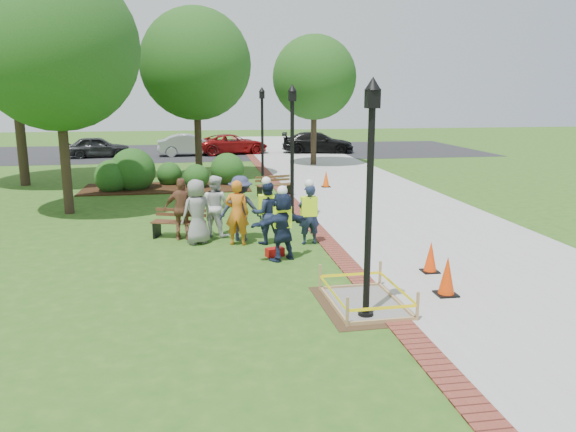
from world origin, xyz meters
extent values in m
plane|color=#285116|center=(0.00, 0.00, 0.00)|extent=(100.00, 100.00, 0.00)
cube|color=#9E9E99|center=(5.00, 10.00, 0.01)|extent=(6.00, 60.00, 0.02)
cube|color=maroon|center=(1.75, 10.00, 0.01)|extent=(0.50, 60.00, 0.03)
cube|color=#381E0F|center=(-3.00, 12.00, 0.02)|extent=(7.00, 3.00, 0.05)
cube|color=black|center=(0.00, 27.00, 0.00)|extent=(36.00, 12.00, 0.01)
cube|color=#47331E|center=(1.42, -2.41, 0.00)|extent=(1.78, 2.36, 0.01)
cube|color=gray|center=(1.42, -2.41, 0.02)|extent=(1.26, 1.84, 0.04)
cube|color=tan|center=(1.42, -2.41, 0.04)|extent=(1.38, 1.96, 0.08)
cube|color=tan|center=(1.42, -2.41, 0.28)|extent=(1.41, 1.99, 0.55)
cube|color=yellow|center=(1.42, -2.41, 0.30)|extent=(1.36, 1.94, 0.06)
cube|color=brown|center=(-2.27, 3.36, 0.45)|extent=(1.54, 0.87, 0.04)
cube|color=brown|center=(-2.19, 3.58, 0.68)|extent=(1.42, 0.50, 0.24)
cube|color=black|center=(-2.27, 3.36, 0.22)|extent=(1.43, 0.89, 0.43)
cube|color=brown|center=(1.30, 9.40, 0.45)|extent=(1.52, 0.75, 0.04)
cube|color=brown|center=(1.25, 9.62, 0.67)|extent=(1.43, 0.38, 0.23)
cube|color=black|center=(1.30, 9.40, 0.21)|extent=(1.40, 0.78, 0.43)
cube|color=black|center=(3.17, -2.20, 0.03)|extent=(0.42, 0.42, 0.05)
cone|color=#DC3906|center=(3.17, -2.20, 0.44)|extent=(0.33, 0.33, 0.77)
cube|color=black|center=(3.45, -0.74, 0.02)|extent=(0.37, 0.37, 0.05)
cone|color=#F43A07|center=(3.45, -0.74, 0.39)|extent=(0.29, 0.29, 0.68)
cube|color=black|center=(3.77, 11.11, 0.02)|extent=(0.37, 0.37, 0.05)
cone|color=#FF4F08|center=(3.77, 11.11, 0.39)|extent=(0.29, 0.29, 0.68)
cube|color=#9A0E0B|center=(0.15, 1.11, 0.11)|extent=(0.49, 0.37, 0.22)
cylinder|color=black|center=(1.25, -3.00, 1.90)|extent=(0.12, 0.12, 3.80)
cube|color=black|center=(1.25, -3.00, 3.90)|extent=(0.22, 0.22, 0.32)
cone|color=black|center=(1.25, -3.00, 4.15)|extent=(0.28, 0.28, 0.22)
cylinder|color=black|center=(1.25, -3.00, 0.05)|extent=(0.28, 0.28, 0.10)
cylinder|color=black|center=(1.25, 5.00, 1.90)|extent=(0.12, 0.12, 3.80)
cube|color=black|center=(1.25, 5.00, 3.90)|extent=(0.22, 0.22, 0.32)
cone|color=black|center=(1.25, 5.00, 4.15)|extent=(0.28, 0.28, 0.22)
cylinder|color=black|center=(1.25, 5.00, 0.05)|extent=(0.28, 0.28, 0.10)
cylinder|color=black|center=(1.25, 13.00, 1.90)|extent=(0.12, 0.12, 3.80)
cube|color=black|center=(1.25, 13.00, 3.90)|extent=(0.22, 0.22, 0.32)
cone|color=black|center=(1.25, 13.00, 4.15)|extent=(0.28, 0.28, 0.22)
cylinder|color=black|center=(1.25, 13.00, 0.05)|extent=(0.28, 0.28, 0.10)
cylinder|color=#3D2D1E|center=(-6.01, 7.30, 2.22)|extent=(0.32, 0.32, 4.45)
sphere|color=#154916|center=(-6.01, 7.30, 5.40)|extent=(5.29, 5.29, 5.29)
cylinder|color=#3D2D1E|center=(-1.60, 14.81, 2.18)|extent=(0.33, 0.33, 4.35)
sphere|color=#154916|center=(-1.60, 14.81, 5.29)|extent=(5.12, 5.12, 5.12)
cylinder|color=#3D2D1E|center=(4.82, 18.79, 1.98)|extent=(0.32, 0.32, 3.97)
sphere|color=#154916|center=(4.82, 18.79, 4.82)|extent=(4.61, 4.61, 4.61)
cylinder|color=#3D2D1E|center=(-9.20, 13.81, 3.03)|extent=(0.41, 0.41, 6.07)
sphere|color=#154916|center=(-9.20, 13.81, 7.37)|extent=(7.30, 7.30, 7.30)
sphere|color=#154916|center=(-5.18, 11.60, 0.00)|extent=(1.42, 1.42, 1.42)
sphere|color=#154916|center=(-4.37, 11.94, 0.00)|extent=(1.88, 1.88, 1.88)
sphere|color=#154916|center=(-1.75, 11.86, 0.00)|extent=(1.11, 1.11, 1.11)
sphere|color=#154916|center=(-0.37, 12.73, 0.00)|extent=(1.50, 1.50, 1.50)
sphere|color=#154916|center=(-2.92, 12.92, 0.00)|extent=(1.09, 1.09, 1.09)
imported|color=gray|center=(-1.74, 2.67, 0.88)|extent=(0.67, 0.59, 1.75)
imported|color=orange|center=(-0.69, 2.35, 0.88)|extent=(0.63, 0.49, 1.75)
imported|color=silver|center=(-1.23, 3.43, 0.87)|extent=(0.66, 0.60, 1.73)
imported|color=brown|center=(-2.13, 3.16, 0.86)|extent=(0.56, 0.37, 1.72)
imported|color=#2F3453|center=(-0.55, 2.83, 0.90)|extent=(0.62, 0.44, 1.79)
imported|color=#1B2347|center=(0.29, 0.78, 0.84)|extent=(0.64, 0.55, 1.69)
cube|color=#C9FF15|center=(0.29, 0.78, 1.08)|extent=(0.42, 0.26, 0.52)
sphere|color=white|center=(0.29, 0.78, 1.71)|extent=(0.25, 0.25, 0.25)
imported|color=#17253C|center=(1.22, 2.13, 0.81)|extent=(0.55, 0.39, 1.62)
cube|color=#C9FF15|center=(1.22, 2.13, 1.04)|extent=(0.42, 0.26, 0.52)
sphere|color=white|center=(1.22, 2.13, 1.64)|extent=(0.25, 0.25, 0.25)
imported|color=#1A2743|center=(0.11, 2.38, 0.84)|extent=(0.58, 0.41, 1.68)
cube|color=#C9FF15|center=(0.11, 2.38, 1.08)|extent=(0.42, 0.26, 0.52)
sphere|color=white|center=(0.11, 2.38, 1.70)|extent=(0.25, 0.25, 0.25)
imported|color=#292A2C|center=(-7.85, 24.64, 0.00)|extent=(2.58, 4.68, 1.45)
imported|color=#ABACB0|center=(-2.06, 24.73, 0.00)|extent=(2.39, 4.79, 1.51)
imported|color=maroon|center=(0.66, 25.33, 0.00)|extent=(2.91, 4.72, 1.43)
imported|color=black|center=(6.44, 25.12, 0.00)|extent=(2.79, 4.96, 1.53)
camera|label=1|loc=(-1.69, -12.23, 3.99)|focal=35.00mm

